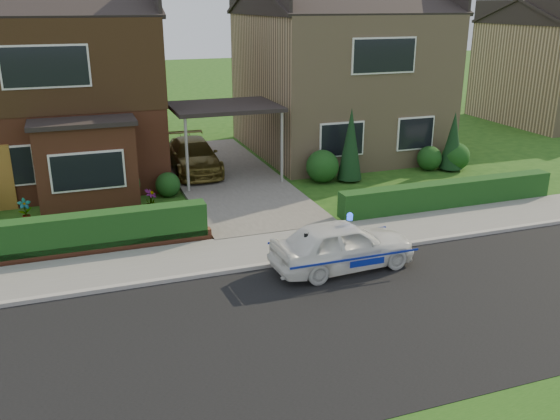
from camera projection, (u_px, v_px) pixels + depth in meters
name	position (u px, v px, depth m)	size (l,w,h in m)	color
ground	(361.00, 319.00, 12.38)	(120.00, 120.00, 0.00)	#1B4813
road	(361.00, 319.00, 12.38)	(60.00, 6.00, 0.02)	black
kerb	(306.00, 259.00, 15.07)	(60.00, 0.16, 0.12)	#9E9993
sidewalk	(292.00, 245.00, 16.00)	(60.00, 2.00, 0.10)	slate
driveway	(226.00, 177.00, 22.13)	(3.80, 12.00, 0.12)	#666059
house_left	(50.00, 73.00, 21.63)	(7.50, 9.53, 7.25)	brown
house_right	(337.00, 66.00, 25.43)	(7.50, 8.06, 7.25)	tan
carport_link	(225.00, 108.00, 21.23)	(3.80, 3.00, 2.77)	black
dwarf_wall	(64.00, 252.00, 15.19)	(7.70, 0.25, 0.36)	brown
hedge_left	(65.00, 257.00, 15.38)	(7.50, 0.55, 0.90)	#133C16
hedge_right	(447.00, 208.00, 18.97)	(7.50, 0.55, 0.80)	#133C16
shrub_left_mid	(119.00, 185.00, 19.15)	(1.32, 1.32, 1.32)	#133C16
shrub_left_near	(168.00, 185.00, 20.01)	(0.84, 0.84, 0.84)	#133C16
shrub_right_near	(322.00, 166.00, 21.54)	(1.20, 1.20, 1.20)	#133C16
shrub_right_mid	(429.00, 158.00, 23.13)	(0.96, 0.96, 0.96)	#133C16
shrub_right_far	(456.00, 156.00, 23.16)	(1.08, 1.08, 1.08)	#133C16
conifer_a	(350.00, 147.00, 21.45)	(0.90, 0.90, 2.60)	black
conifer_b	(453.00, 143.00, 22.91)	(0.90, 0.90, 2.20)	black
neighbour_right	(559.00, 73.00, 32.07)	(6.50, 7.00, 5.20)	tan
police_car	(342.00, 245.00, 14.52)	(3.31, 3.68, 1.39)	white
driveway_car	(193.00, 156.00, 22.52)	(1.69, 4.16, 1.21)	brown
potted_plant_a	(25.00, 211.00, 17.64)	(0.39, 0.26, 0.73)	gray
potted_plant_b	(79.00, 201.00, 18.58)	(0.40, 0.32, 0.72)	gray
potted_plant_c	(151.00, 203.00, 18.22)	(0.46, 0.46, 0.81)	gray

